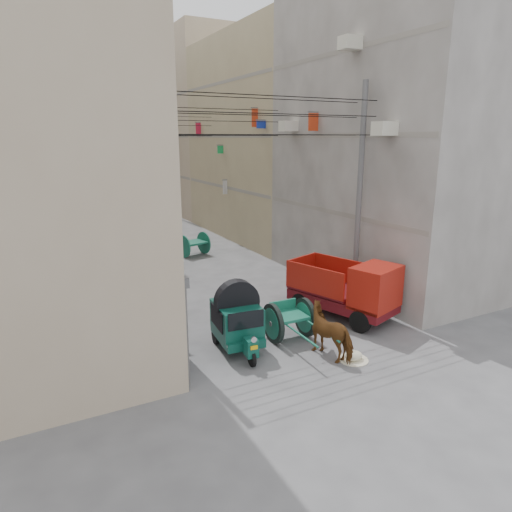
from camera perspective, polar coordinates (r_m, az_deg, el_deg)
ground at (r=11.59m, az=17.26°, el=-18.00°), size 140.00×140.00×0.00m
building_row_right at (r=43.58m, az=-7.40°, el=14.94°), size 8.00×62.00×14.00m
end_cap_building at (r=73.08m, az=-22.59°, el=13.83°), size 22.00×10.00×13.00m
shutters_left at (r=18.01m, az=-16.12°, el=-0.87°), size 0.18×14.40×2.88m
signboards at (r=29.40m, az=-13.45°, el=8.96°), size 8.22×40.52×5.67m
ac_units at (r=18.06m, az=9.96°, el=18.57°), size 0.70×6.55×3.35m
utility_poles at (r=24.88m, az=-10.78°, el=9.46°), size 7.40×22.20×8.00m
overhead_cables at (r=22.32m, az=-9.09°, el=16.09°), size 7.40×22.52×1.12m
auto_rickshaw at (r=13.54m, az=-2.37°, el=-7.81°), size 1.48×2.36×1.63m
tonga_cart at (r=14.32m, az=4.21°, el=-7.92°), size 1.35×2.77×1.24m
mini_truck at (r=15.95m, az=11.98°, el=-4.46°), size 2.72×4.03×2.08m
second_cart at (r=24.45m, az=-7.78°, el=1.52°), size 1.62×1.50×1.20m
feed_sack at (r=13.50m, az=12.08°, el=-12.08°), size 0.53×0.43×0.27m
horse at (r=13.44m, az=9.54°, el=-9.28°), size 1.18×1.86×1.45m
distant_car_white at (r=25.87m, az=-15.19°, el=1.83°), size 1.50×3.70×1.26m
distant_car_grey at (r=43.66m, az=-14.70°, el=6.85°), size 2.02×3.76×1.18m
distant_car_green at (r=50.90m, az=-20.21°, el=7.45°), size 1.59×3.86×1.12m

